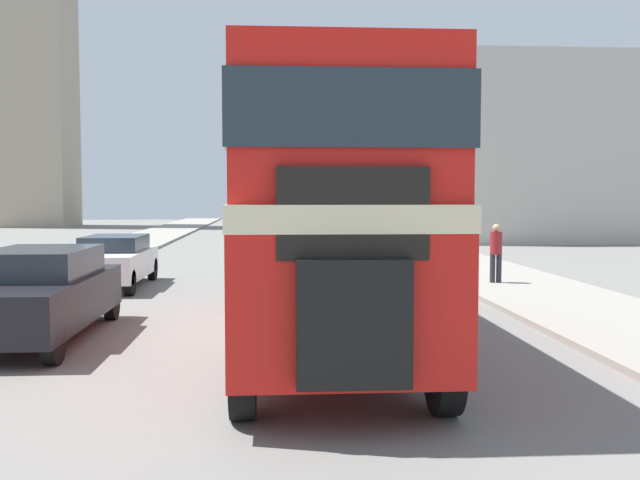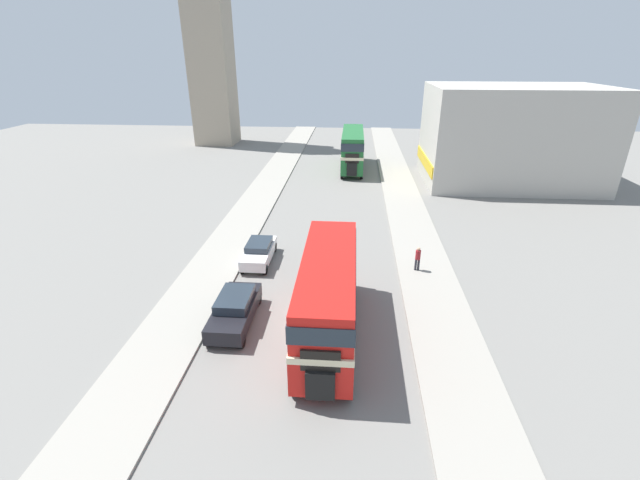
% 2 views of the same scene
% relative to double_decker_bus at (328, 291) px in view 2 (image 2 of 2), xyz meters
% --- Properties ---
extents(ground_plane, '(120.00, 120.00, 0.00)m').
position_rel_double_decker_bus_xyz_m(ground_plane, '(-0.99, 1.32, -2.43)').
color(ground_plane, slate).
extents(sidewalk_right, '(3.50, 120.00, 0.12)m').
position_rel_double_decker_bus_xyz_m(sidewalk_right, '(5.76, 1.32, -2.37)').
color(sidewalk_right, gray).
rests_on(sidewalk_right, ground_plane).
extents(sidewalk_left, '(3.50, 120.00, 0.12)m').
position_rel_double_decker_bus_xyz_m(sidewalk_left, '(-7.74, 1.32, -2.37)').
color(sidewalk_left, gray).
rests_on(sidewalk_left, ground_plane).
extents(double_decker_bus, '(2.54, 9.88, 4.09)m').
position_rel_double_decker_bus_xyz_m(double_decker_bus, '(0.00, 0.00, 0.00)').
color(double_decker_bus, red).
rests_on(double_decker_bus, ground_plane).
extents(bus_distant, '(2.43, 10.77, 4.36)m').
position_rel_double_decker_bus_xyz_m(bus_distant, '(0.87, 32.33, 0.15)').
color(bus_distant, '#1E602D').
rests_on(bus_distant, ground_plane).
extents(car_parked_near, '(1.82, 4.67, 1.54)m').
position_rel_double_decker_bus_xyz_m(car_parked_near, '(-4.77, 0.60, -1.64)').
color(car_parked_near, black).
rests_on(car_parked_near, ground_plane).
extents(car_parked_mid, '(1.66, 4.21, 1.37)m').
position_rel_double_decker_bus_xyz_m(car_parked_mid, '(-5.00, 7.53, -1.71)').
color(car_parked_mid, white).
rests_on(car_parked_mid, ground_plane).
extents(pedestrian_walking, '(0.32, 0.32, 1.57)m').
position_rel_double_decker_bus_xyz_m(pedestrian_walking, '(5.19, 6.89, -1.43)').
color(pedestrian_walking, '#282833').
rests_on(pedestrian_walking, sidewalk_right).
extents(shop_building_block, '(16.95, 10.86, 9.68)m').
position_rel_double_decker_bus_xyz_m(shop_building_block, '(16.98, 27.95, 2.40)').
color(shop_building_block, '#B2ADA3').
rests_on(shop_building_block, ground_plane).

